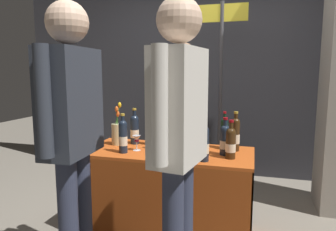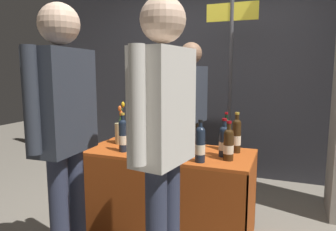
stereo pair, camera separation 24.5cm
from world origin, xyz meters
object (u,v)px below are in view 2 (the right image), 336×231
at_px(tasting_table, 168,177).
at_px(featured_wine_bottle, 226,134).
at_px(display_bottle_0, 229,144).
at_px(wine_glass_mid, 176,141).
at_px(wine_glass_near_vendor, 177,145).
at_px(flower_vase, 121,132).
at_px(vendor_presenter, 190,106).
at_px(taster_foreground_right, 163,130).
at_px(booth_signpost, 230,73).
at_px(wine_glass_near_taster, 137,139).

relative_size(tasting_table, featured_wine_bottle, 4.36).
xyz_separation_m(display_bottle_0, wine_glass_mid, (-0.46, 0.10, -0.04)).
bearing_deg(wine_glass_near_vendor, display_bottle_0, 12.21).
xyz_separation_m(flower_vase, vendor_presenter, (0.45, 0.72, 0.18)).
relative_size(featured_wine_bottle, taster_foreground_right, 0.18).
height_order(vendor_presenter, booth_signpost, booth_signpost).
bearing_deg(flower_vase, featured_wine_bottle, 7.92).
bearing_deg(featured_wine_bottle, flower_vase, -172.08).
distance_m(featured_wine_bottle, booth_signpost, 1.08).
bearing_deg(taster_foreground_right, wine_glass_near_vendor, 21.54).
height_order(featured_wine_bottle, booth_signpost, booth_signpost).
bearing_deg(featured_wine_bottle, display_bottle_0, -75.94).
bearing_deg(display_bottle_0, tasting_table, 169.33).
relative_size(flower_vase, booth_signpost, 0.18).
relative_size(tasting_table, flower_vase, 3.63).
distance_m(featured_wine_bottle, wine_glass_mid, 0.44).
bearing_deg(featured_wine_bottle, wine_glass_near_taster, -158.11).
bearing_deg(featured_wine_bottle, booth_signpost, 98.56).
bearing_deg(tasting_table, vendor_presenter, 93.71).
distance_m(featured_wine_bottle, display_bottle_0, 0.32).
xyz_separation_m(display_bottle_0, flower_vase, (-1.03, 0.18, -0.01)).
distance_m(wine_glass_near_vendor, wine_glass_near_taster, 0.42).
xyz_separation_m(featured_wine_bottle, taster_foreground_right, (-0.15, -1.04, 0.21)).
distance_m(featured_wine_bottle, wine_glass_near_vendor, 0.50).
bearing_deg(wine_glass_mid, vendor_presenter, 98.69).
xyz_separation_m(tasting_table, wine_glass_mid, (0.07, -0.00, 0.32)).
bearing_deg(display_bottle_0, featured_wine_bottle, 104.06).
xyz_separation_m(flower_vase, booth_signpost, (0.81, 1.08, 0.53)).
bearing_deg(vendor_presenter, wine_glass_mid, 20.94).
bearing_deg(flower_vase, display_bottle_0, -10.01).
bearing_deg(flower_vase, vendor_presenter, 58.10).
height_order(tasting_table, wine_glass_near_taster, wine_glass_near_taster).
xyz_separation_m(tasting_table, wine_glass_near_taster, (-0.26, -0.07, 0.32)).
bearing_deg(wine_glass_mid, wine_glass_near_vendor, -67.55).
xyz_separation_m(display_bottle_0, wine_glass_near_vendor, (-0.38, -0.08, -0.03)).
distance_m(flower_vase, booth_signpost, 1.45).
bearing_deg(tasting_table, display_bottle_0, -10.67).
relative_size(vendor_presenter, booth_signpost, 0.78).
distance_m(wine_glass_mid, wine_glass_near_taster, 0.33).
bearing_deg(flower_vase, tasting_table, -9.31).
bearing_deg(wine_glass_near_taster, booth_signpost, 65.47).
relative_size(tasting_table, display_bottle_0, 4.70).
distance_m(featured_wine_bottle, vendor_presenter, 0.79).
bearing_deg(wine_glass_near_vendor, vendor_presenter, 101.33).
bearing_deg(display_bottle_0, wine_glass_mid, 167.90).
distance_m(wine_glass_near_vendor, vendor_presenter, 1.02).
xyz_separation_m(featured_wine_bottle, vendor_presenter, (-0.50, 0.59, 0.15)).
height_order(tasting_table, taster_foreground_right, taster_foreground_right).
height_order(wine_glass_mid, vendor_presenter, vendor_presenter).
relative_size(featured_wine_bottle, display_bottle_0, 1.08).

